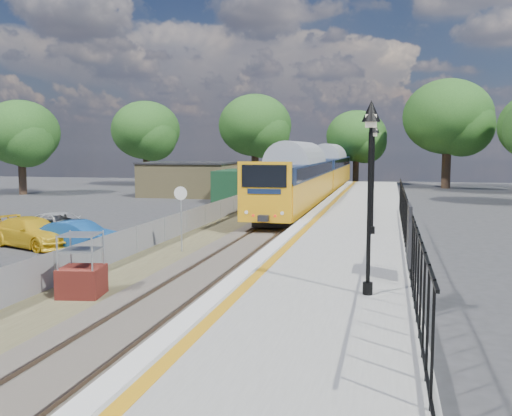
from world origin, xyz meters
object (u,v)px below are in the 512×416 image
(victorian_lamp_south, at_px, (370,152))
(car_white, at_px, (62,225))
(train, at_px, (316,173))
(brick_plinth, at_px, (81,267))
(victorian_lamp_north, at_px, (374,151))
(car_blue, at_px, (79,235))
(car_yellow, at_px, (32,232))
(speed_sign, at_px, (181,208))

(victorian_lamp_south, distance_m, car_white, 19.23)
(train, bearing_deg, brick_plinth, -94.88)
(victorian_lamp_north, bearing_deg, victorian_lamp_south, -88.85)
(victorian_lamp_north, distance_m, train, 24.66)
(car_blue, distance_m, car_yellow, 2.37)
(brick_plinth, height_order, car_white, brick_plinth)
(brick_plinth, relative_size, car_white, 0.44)
(car_white, bearing_deg, car_yellow, -148.00)
(victorian_lamp_north, xyz_separation_m, car_yellow, (-14.76, -1.48, -3.64))
(victorian_lamp_north, xyz_separation_m, car_blue, (-12.40, -1.62, -3.66))
(train, xyz_separation_m, car_white, (-9.68, -22.79, -1.73))
(brick_plinth, distance_m, speed_sign, 7.53)
(victorian_lamp_south, bearing_deg, car_white, 143.55)
(victorian_lamp_south, xyz_separation_m, brick_plinth, (-8.30, 1.22, -3.37))
(car_white, bearing_deg, victorian_lamp_south, -99.25)
(car_white, bearing_deg, car_blue, -110.40)
(train, relative_size, car_yellow, 8.95)
(train, distance_m, speed_sign, 25.45)
(victorian_lamp_south, bearing_deg, speed_sign, 132.66)
(train, height_order, car_blue, train)
(brick_plinth, relative_size, speed_sign, 0.69)
(car_yellow, bearing_deg, victorian_lamp_north, -64.04)
(speed_sign, bearing_deg, car_white, 160.78)
(car_yellow, distance_m, car_white, 2.70)
(brick_plinth, bearing_deg, victorian_lamp_south, -8.38)
(victorian_lamp_south, bearing_deg, brick_plinth, 171.62)
(car_yellow, xyz_separation_m, car_white, (-0.23, 2.69, -0.05))
(victorian_lamp_north, distance_m, car_yellow, 15.27)
(victorian_lamp_north, height_order, car_blue, victorian_lamp_north)
(train, distance_m, car_blue, 26.65)
(car_blue, bearing_deg, victorian_lamp_north, -73.77)
(victorian_lamp_north, xyz_separation_m, car_white, (-14.98, 1.21, -3.68))
(victorian_lamp_south, height_order, victorian_lamp_north, same)
(victorian_lamp_north, bearing_deg, car_white, 175.37)
(brick_plinth, relative_size, car_blue, 0.50)
(car_yellow, bearing_deg, car_blue, -73.19)
(speed_sign, xyz_separation_m, car_yellow, (-6.96, -0.16, -1.25))
(car_yellow, bearing_deg, victorian_lamp_south, -99.43)
(train, xyz_separation_m, car_blue, (-7.10, -25.63, -1.71))
(victorian_lamp_north, height_order, brick_plinth, victorian_lamp_north)
(victorian_lamp_south, xyz_separation_m, speed_sign, (-8.00, 8.68, -2.38))
(speed_sign, distance_m, car_white, 7.73)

